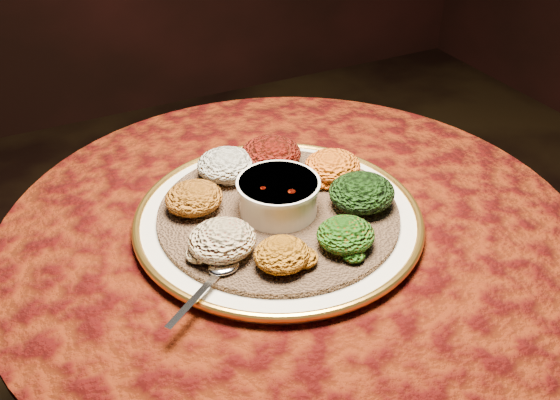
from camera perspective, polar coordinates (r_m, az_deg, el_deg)
name	(u,v)px	position (r m, az deg, el deg)	size (l,w,h in m)	color
table	(291,303)	(1.14, 1.04, -9.42)	(0.96, 0.96, 0.73)	black
platter	(278,218)	(1.02, -0.15, -1.68)	(0.50, 0.50, 0.02)	white
injera	(278,213)	(1.01, -0.15, -1.18)	(0.39, 0.39, 0.01)	#855F42
stew_bowl	(278,194)	(0.99, -0.16, 0.56)	(0.13, 0.13, 0.06)	white
spoon	(220,272)	(0.88, -5.55, -6.53)	(0.13, 0.10, 0.01)	silver
portion_ayib	(226,165)	(1.08, -4.92, 3.24)	(0.10, 0.10, 0.05)	silver
portion_kitfo	(270,154)	(1.10, -0.88, 4.23)	(0.11, 0.10, 0.05)	black
portion_tikil	(332,166)	(1.08, 4.81, 3.11)	(0.10, 0.09, 0.05)	#BC650F
portion_gomen	(362,192)	(1.01, 7.48, 0.69)	(0.11, 0.10, 0.05)	black
portion_mixveg	(346,235)	(0.93, 6.02, -3.18)	(0.09, 0.08, 0.04)	#943109
portion_kik	(282,255)	(0.89, 0.17, -5.02)	(0.08, 0.08, 0.04)	#A45B0E
portion_timatim	(222,240)	(0.91, -5.30, -3.68)	(0.10, 0.10, 0.05)	maroon
portion_shiro	(194,198)	(1.01, -7.87, 0.19)	(0.09, 0.09, 0.04)	#A35513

